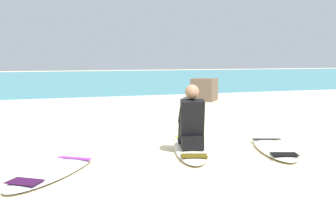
{
  "coord_description": "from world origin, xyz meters",
  "views": [
    {
      "loc": [
        -2.49,
        -6.22,
        1.41
      ],
      "look_at": [
        -0.05,
        0.68,
        0.55
      ],
      "focal_mm": 43.42,
      "sensor_mm": 36.0,
      "label": 1
    }
  ],
  "objects_px": {
    "surfboard_main": "(191,147)",
    "shoreline_rock": "(204,90)",
    "surfer_seated": "(191,123)",
    "surfboard_spare_far": "(274,148)",
    "surfboard_spare_near": "(54,171)"
  },
  "relations": [
    {
      "from": "surfboard_main",
      "to": "shoreline_rock",
      "type": "distance_m",
      "value": 7.22
    },
    {
      "from": "surfboard_main",
      "to": "shoreline_rock",
      "type": "xyz_separation_m",
      "value": [
        3.18,
        6.47,
        0.33
      ]
    },
    {
      "from": "surfer_seated",
      "to": "surfboard_spare_far",
      "type": "xyz_separation_m",
      "value": [
        1.24,
        -0.32,
        -0.4
      ]
    },
    {
      "from": "shoreline_rock",
      "to": "surfboard_spare_near",
      "type": "bearing_deg",
      "value": -126.54
    },
    {
      "from": "shoreline_rock",
      "to": "surfer_seated",
      "type": "bearing_deg",
      "value": -116.11
    },
    {
      "from": "surfboard_spare_far",
      "to": "shoreline_rock",
      "type": "relative_size",
      "value": 2.33
    },
    {
      "from": "surfboard_main",
      "to": "surfboard_spare_near",
      "type": "xyz_separation_m",
      "value": [
        -2.1,
        -0.66,
        0.0
      ]
    },
    {
      "from": "surfer_seated",
      "to": "shoreline_rock",
      "type": "xyz_separation_m",
      "value": [
        3.25,
        6.62,
        -0.07
      ]
    },
    {
      "from": "surfboard_spare_near",
      "to": "surfboard_spare_far",
      "type": "bearing_deg",
      "value": 3.22
    },
    {
      "from": "surfboard_spare_far",
      "to": "shoreline_rock",
      "type": "xyz_separation_m",
      "value": [
        2.0,
        6.95,
        0.33
      ]
    },
    {
      "from": "surfboard_main",
      "to": "surfer_seated",
      "type": "height_order",
      "value": "surfer_seated"
    },
    {
      "from": "surfboard_main",
      "to": "surfer_seated",
      "type": "relative_size",
      "value": 2.39
    },
    {
      "from": "surfer_seated",
      "to": "surfboard_spare_near",
      "type": "relative_size",
      "value": 0.53
    },
    {
      "from": "surfboard_spare_near",
      "to": "surfboard_spare_far",
      "type": "xyz_separation_m",
      "value": [
        3.28,
        0.18,
        0.0
      ]
    },
    {
      "from": "surfboard_spare_far",
      "to": "shoreline_rock",
      "type": "distance_m",
      "value": 7.24
    }
  ]
}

